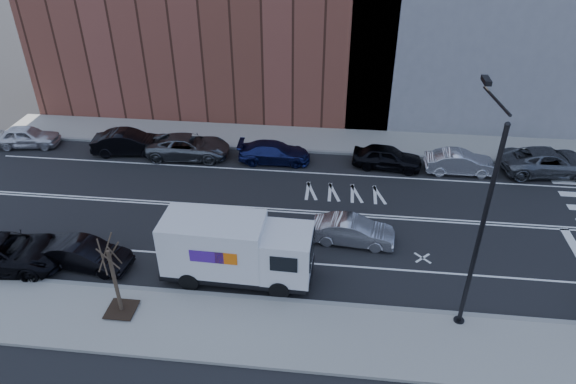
% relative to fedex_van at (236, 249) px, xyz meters
% --- Properties ---
extents(ground, '(120.00, 120.00, 0.00)m').
position_rel_fedex_van_xyz_m(ground, '(2.61, 5.60, -1.62)').
color(ground, black).
rests_on(ground, ground).
extents(sidewalk_near, '(44.00, 3.60, 0.15)m').
position_rel_fedex_van_xyz_m(sidewalk_near, '(2.61, -3.20, -1.54)').
color(sidewalk_near, gray).
rests_on(sidewalk_near, ground).
extents(sidewalk_far, '(44.00, 3.60, 0.15)m').
position_rel_fedex_van_xyz_m(sidewalk_far, '(2.61, 14.40, -1.54)').
color(sidewalk_far, gray).
rests_on(sidewalk_far, ground).
extents(curb_near, '(44.00, 0.25, 0.17)m').
position_rel_fedex_van_xyz_m(curb_near, '(2.61, -1.40, -1.53)').
color(curb_near, gray).
rests_on(curb_near, ground).
extents(curb_far, '(44.00, 0.25, 0.17)m').
position_rel_fedex_van_xyz_m(curb_far, '(2.61, 12.60, -1.53)').
color(curb_far, gray).
rests_on(curb_far, ground).
extents(road_markings, '(40.00, 8.60, 0.01)m').
position_rel_fedex_van_xyz_m(road_markings, '(2.61, 5.60, -1.61)').
color(road_markings, white).
rests_on(road_markings, ground).
extents(streetlight, '(0.44, 4.02, 9.34)m').
position_rel_fedex_van_xyz_m(streetlight, '(9.61, -1.31, 3.46)').
color(streetlight, black).
rests_on(streetlight, ground).
extents(street_tree, '(1.20, 1.20, 3.75)m').
position_rel_fedex_van_xyz_m(street_tree, '(-4.39, -2.80, -0.16)').
color(street_tree, black).
rests_on(street_tree, ground).
extents(fedex_van, '(6.80, 2.56, 3.08)m').
position_rel_fedex_van_xyz_m(fedex_van, '(0.00, 0.00, 0.00)').
color(fedex_van, black).
rests_on(fedex_van, ground).
extents(far_parked_a, '(4.38, 2.24, 1.43)m').
position_rel_fedex_van_xyz_m(far_parked_a, '(-16.59, 11.42, -0.90)').
color(far_parked_a, silver).
rests_on(far_parked_a, ground).
extents(far_parked_b, '(4.86, 2.20, 1.55)m').
position_rel_fedex_van_xyz_m(far_parked_b, '(-9.38, 11.20, -0.84)').
color(far_parked_b, black).
rests_on(far_parked_b, ground).
extents(far_parked_c, '(5.42, 2.73, 1.47)m').
position_rel_fedex_van_xyz_m(far_parked_c, '(-5.39, 11.15, -0.88)').
color(far_parked_c, '#565A5F').
rests_on(far_parked_c, ground).
extents(far_parked_d, '(4.63, 2.03, 1.32)m').
position_rel_fedex_van_xyz_m(far_parked_d, '(0.21, 11.11, -0.95)').
color(far_parked_d, navy).
rests_on(far_parked_d, ground).
extents(far_parked_e, '(4.43, 2.16, 1.46)m').
position_rel_fedex_van_xyz_m(far_parked_e, '(7.30, 11.13, -0.89)').
color(far_parked_e, black).
rests_on(far_parked_e, ground).
extents(far_parked_f, '(4.28, 1.58, 1.40)m').
position_rel_fedex_van_xyz_m(far_parked_f, '(11.71, 10.98, -0.92)').
color(far_parked_f, silver).
rests_on(far_parked_f, ground).
extents(far_parked_g, '(5.82, 3.13, 1.55)m').
position_rel_fedex_van_xyz_m(far_parked_g, '(17.01, 11.53, -0.84)').
color(far_parked_g, '#53565C').
rests_on(far_parked_g, ground).
extents(driving_sedan, '(4.19, 1.77, 1.34)m').
position_rel_fedex_van_xyz_m(driving_sedan, '(5.22, 3.21, -0.94)').
color(driving_sedan, '#A6A6AA').
rests_on(driving_sedan, ground).
extents(near_parked_rear_a, '(4.30, 1.94, 1.37)m').
position_rel_fedex_van_xyz_m(near_parked_rear_a, '(-7.11, -0.04, -0.93)').
color(near_parked_rear_a, black).
rests_on(near_parked_rear_a, ground).
extents(near_parked_rear_b, '(5.89, 3.11, 1.58)m').
position_rel_fedex_van_xyz_m(near_parked_rear_b, '(-10.92, -0.43, -0.83)').
color(near_parked_rear_b, black).
rests_on(near_parked_rear_b, ground).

